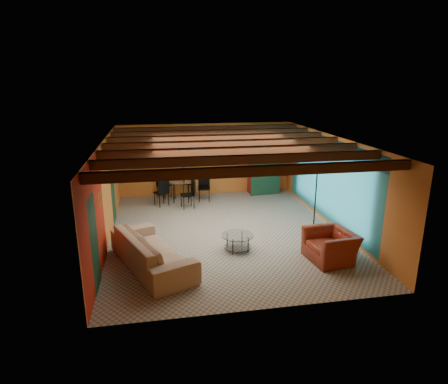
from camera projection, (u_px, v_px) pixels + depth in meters
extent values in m
cube|color=gray|center=(225.00, 232.00, 11.20)|extent=(6.50, 8.00, 0.01)
cube|color=silver|center=(225.00, 139.00, 10.44)|extent=(6.50, 8.00, 0.01)
cube|color=#CB732E|center=(206.00, 159.00, 14.59)|extent=(6.50, 0.02, 2.70)
cube|color=#A62212|center=(106.00, 193.00, 10.26)|extent=(0.02, 8.00, 2.70)
cube|color=teal|center=(333.00, 182.00, 11.38)|extent=(0.02, 8.00, 2.70)
imported|color=#977961|center=(152.00, 251.00, 9.00)|extent=(2.08, 3.02, 0.82)
imported|color=maroon|center=(330.00, 246.00, 9.35)|extent=(1.14, 1.27, 0.75)
cube|color=maroon|center=(264.00, 168.00, 14.79)|extent=(1.17, 0.65, 1.99)
cube|color=black|center=(182.00, 152.00, 14.31)|extent=(1.05, 0.03, 0.65)
imported|color=#26661E|center=(265.00, 135.00, 14.44)|extent=(0.53, 0.48, 0.52)
imported|color=orange|center=(181.00, 169.00, 13.69)|extent=(0.25, 0.25, 0.20)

